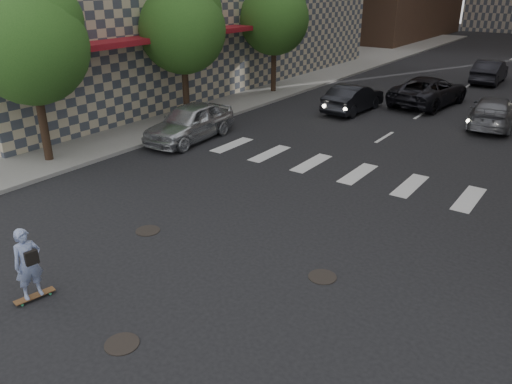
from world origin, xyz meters
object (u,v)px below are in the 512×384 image
at_px(skateboarder, 28,264).
at_px(silver_sedan, 190,122).
at_px(traffic_car_c, 429,91).
at_px(tree_b, 185,25).
at_px(tree_a, 33,41).
at_px(traffic_car_e, 490,72).
at_px(tree_c, 276,16).
at_px(traffic_car_a, 353,98).
at_px(traffic_car_b, 493,112).

relative_size(skateboarder, silver_sedan, 0.37).
bearing_deg(traffic_car_c, tree_b, 56.09).
bearing_deg(tree_a, traffic_car_e, 69.36).
distance_m(tree_c, traffic_car_a, 7.44).
distance_m(traffic_car_a, traffic_car_b, 6.98).
relative_size(silver_sedan, traffic_car_b, 0.98).
xyz_separation_m(skateboarder, traffic_car_e, (2.47, 33.12, -0.15)).
bearing_deg(tree_a, tree_b, 90.00).
distance_m(skateboarder, traffic_car_c, 24.16).
bearing_deg(silver_sedan, tree_a, -118.58).
bearing_deg(silver_sedan, traffic_car_a, 63.82).
height_order(tree_c, traffic_car_a, tree_c).
relative_size(tree_a, tree_c, 1.00).
relative_size(skateboarder, traffic_car_c, 0.31).
xyz_separation_m(tree_c, traffic_car_e, (10.31, 11.36, -3.86)).
xyz_separation_m(skateboarder, traffic_car_c, (1.16, 24.13, -0.12)).
relative_size(tree_c, traffic_car_e, 1.38).
bearing_deg(tree_c, traffic_car_c, 14.77).
xyz_separation_m(tree_c, skateboarder, (7.84, -21.76, -3.71)).
height_order(traffic_car_b, traffic_car_c, traffic_car_c).
height_order(tree_c, traffic_car_e, tree_c).
height_order(silver_sedan, traffic_car_c, silver_sedan).
distance_m(tree_a, silver_sedan, 7.04).
xyz_separation_m(traffic_car_c, traffic_car_e, (1.31, 8.99, -0.02)).
height_order(tree_b, silver_sedan, tree_b).
height_order(traffic_car_a, traffic_car_b, traffic_car_a).
bearing_deg(silver_sedan, traffic_car_b, 40.34).
bearing_deg(tree_a, traffic_car_a, 66.99).
bearing_deg(traffic_car_b, silver_sedan, 38.25).
relative_size(tree_b, traffic_car_e, 1.38).
distance_m(traffic_car_b, traffic_car_e, 11.95).
bearing_deg(traffic_car_c, traffic_car_a, 60.96).
height_order(silver_sedan, traffic_car_b, silver_sedan).
height_order(tree_b, traffic_car_c, tree_b).
relative_size(skateboarder, traffic_car_e, 0.37).
xyz_separation_m(tree_a, traffic_car_a, (6.14, 14.44, -3.91)).
bearing_deg(tree_c, silver_sedan, -76.98).
height_order(skateboarder, traffic_car_c, skateboarder).
distance_m(skateboarder, traffic_car_a, 20.27).
bearing_deg(traffic_car_e, tree_b, 60.74).
xyz_separation_m(tree_c, silver_sedan, (2.45, -10.62, -3.82)).
height_order(tree_a, traffic_car_b, tree_a).
distance_m(tree_b, tree_c, 8.00).
height_order(tree_c, traffic_car_b, tree_c).
xyz_separation_m(tree_b, traffic_car_c, (9.00, 10.37, -3.84)).
distance_m(tree_a, skateboarder, 10.41).
height_order(tree_b, tree_c, same).
distance_m(silver_sedan, traffic_car_a, 9.78).
xyz_separation_m(tree_a, tree_c, (0.00, 16.00, 0.00)).
xyz_separation_m(tree_a, skateboarder, (7.84, -5.76, -3.71)).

